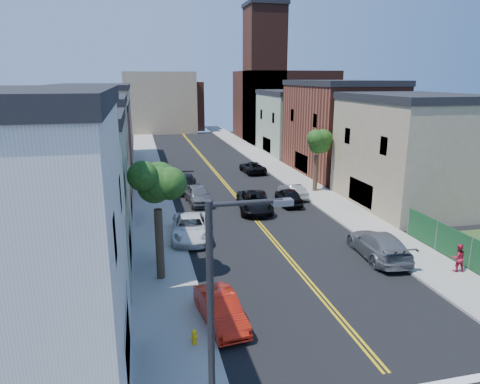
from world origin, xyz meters
TOP-DOWN VIEW (x-y plane):
  - sidewalk_left at (-7.90, 40.00)m, footprint 3.20×100.00m
  - sidewalk_right at (7.90, 40.00)m, footprint 3.20×100.00m
  - curb_left at (-6.15, 40.00)m, footprint 0.30×100.00m
  - curb_right at (6.15, 40.00)m, footprint 0.30×100.00m
  - bldg_left_palegrn at (-14.00, 16.00)m, footprint 9.00×8.00m
  - bldg_left_tan_near at (-14.00, 25.00)m, footprint 9.00×10.00m
  - bldg_left_brick at (-14.00, 36.00)m, footprint 9.00×12.00m
  - bldg_left_tan_far at (-14.00, 50.00)m, footprint 9.00×16.00m
  - bldg_right_tan at (14.00, 24.00)m, footprint 9.00×12.00m
  - bldg_right_brick at (14.00, 38.00)m, footprint 9.00×14.00m
  - bldg_right_palegrn at (14.00, 52.00)m, footprint 9.00×12.00m
  - church at (16.33, 67.07)m, footprint 16.20×14.20m
  - backdrop_left at (-4.00, 82.00)m, footprint 14.00×8.00m
  - backdrop_center at (0.00, 86.00)m, footprint 10.00×8.00m
  - tree_left_mid at (-7.88, 14.01)m, footprint 5.20×5.20m
  - tree_right_far at (7.92, 30.01)m, footprint 4.40×4.40m
  - street_lamp at (-7.01, 1.00)m, footprint 2.14×0.25m
  - red_sedan at (-5.50, 8.92)m, footprint 2.02×4.43m
  - white_pickup at (-5.50, 20.11)m, footprint 3.25×5.90m
  - grey_car_left at (-3.80, 28.60)m, footprint 2.23×4.92m
  - black_car_left at (-4.42, 33.30)m, footprint 2.70×5.50m
  - grey_car_right at (5.50, 14.11)m, footprint 2.77×5.86m
  - black_car_right at (3.95, 26.53)m, footprint 2.07×4.47m
  - silver_car_right at (5.02, 28.35)m, footprint 1.77×4.15m
  - dark_car_right_far at (4.19, 39.96)m, footprint 2.49×4.88m
  - black_suv_lane at (0.50, 25.32)m, footprint 3.32×5.96m
  - pedestrian_left at (-7.81, 16.07)m, footprint 0.66×0.81m
  - pedestrian_right at (8.65, 10.96)m, footprint 0.92×0.79m
  - fire_hydrant at (-6.91, 7.37)m, footprint 0.32×0.32m

SIDE VIEW (x-z plane):
  - sidewalk_left at x=-7.90m, z-range 0.00..0.15m
  - sidewalk_right at x=7.90m, z-range 0.00..0.15m
  - curb_left at x=-6.15m, z-range 0.00..0.15m
  - curb_right at x=6.15m, z-range 0.00..0.15m
  - fire_hydrant at x=-6.91m, z-range 0.16..0.83m
  - dark_car_right_far at x=4.19m, z-range 0.00..1.32m
  - silver_car_right at x=5.02m, z-range 0.00..1.33m
  - red_sedan at x=-5.50m, z-range 0.00..1.41m
  - black_car_right at x=3.95m, z-range 0.00..1.48m
  - black_car_left at x=-4.42m, z-range 0.00..1.54m
  - white_pickup at x=-5.50m, z-range 0.00..1.57m
  - black_suv_lane at x=0.50m, z-range 0.00..1.58m
  - grey_car_left at x=-3.80m, z-range 0.00..1.64m
  - grey_car_right at x=5.50m, z-range 0.00..1.65m
  - pedestrian_right at x=8.65m, z-range 0.15..1.80m
  - pedestrian_left at x=-7.81m, z-range 0.15..2.07m
  - bldg_left_brick at x=-14.00m, z-range 0.00..8.00m
  - bldg_left_palegrn at x=-14.00m, z-range 0.00..8.50m
  - bldg_right_palegrn at x=14.00m, z-range 0.00..8.50m
  - bldg_left_tan_near at x=-14.00m, z-range 0.00..9.00m
  - bldg_right_tan at x=14.00m, z-range 0.00..9.00m
  - street_lamp at x=-7.01m, z-range 0.72..8.72m
  - bldg_left_tan_far at x=-14.00m, z-range 0.00..9.50m
  - bldg_right_brick at x=14.00m, z-range 0.00..10.00m
  - backdrop_center at x=0.00m, z-range 0.00..10.00m
  - tree_right_far at x=7.92m, z-range 1.74..9.77m
  - backdrop_left at x=-4.00m, z-range 0.00..12.00m
  - tree_left_mid at x=-7.88m, z-range 1.94..11.23m
  - church at x=16.33m, z-range -4.06..18.54m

